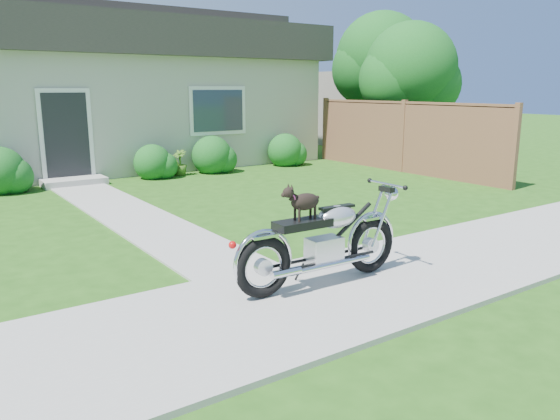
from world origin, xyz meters
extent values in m
plane|color=#235114|center=(0.00, 0.00, 0.00)|extent=(80.00, 80.00, 0.00)
cube|color=#9E9B93|center=(0.00, 0.00, 0.02)|extent=(24.00, 2.20, 0.04)
cube|color=#9E9B93|center=(-1.50, 5.00, 0.01)|extent=(1.20, 8.00, 0.03)
cube|color=#AEA99D|center=(0.00, 12.00, 1.50)|extent=(12.00, 6.00, 3.00)
cube|color=#2D2B28|center=(0.00, 12.00, 3.50)|extent=(12.60, 6.60, 1.00)
cube|color=#2D2B28|center=(0.00, 12.00, 4.20)|extent=(12.60, 2.00, 0.60)
cube|color=black|center=(-1.50, 8.97, 1.05)|extent=(1.00, 0.06, 2.10)
cube|color=#9E9B93|center=(-1.50, 8.62, 0.08)|extent=(1.40, 0.70, 0.16)
cube|color=#2D3847|center=(2.50, 8.97, 1.60)|extent=(1.70, 0.05, 1.30)
cube|color=brown|center=(6.30, 5.75, 0.90)|extent=(0.08, 6.50, 1.80)
cube|color=brown|center=(6.30, 9.00, 0.95)|extent=(0.12, 0.12, 1.90)
cube|color=brown|center=(6.30, 5.75, 0.95)|extent=(0.12, 0.12, 1.90)
cube|color=brown|center=(6.30, 2.50, 0.95)|extent=(0.12, 0.12, 1.90)
cube|color=brown|center=(6.30, 5.75, 1.82)|extent=(0.08, 6.50, 0.08)
cylinder|color=#3D2B1C|center=(7.80, 6.97, 1.11)|extent=(0.28, 0.28, 2.23)
sphere|color=#17581B|center=(7.80, 6.97, 2.76)|extent=(2.67, 2.67, 2.67)
sphere|color=#17581B|center=(8.20, 6.67, 2.31)|extent=(1.96, 1.96, 1.96)
cylinder|color=#3D2B1C|center=(8.88, 9.26, 1.28)|extent=(0.28, 0.28, 2.55)
sphere|color=#17581B|center=(8.88, 9.26, 3.16)|extent=(3.06, 3.06, 3.06)
sphere|color=#17581B|center=(9.28, 8.96, 2.65)|extent=(2.24, 2.24, 2.24)
sphere|color=#17581B|center=(-3.04, 8.50, 0.46)|extent=(1.08, 1.08, 1.08)
sphere|color=#17581B|center=(2.03, 8.50, 0.45)|extent=(1.06, 1.06, 1.06)
sphere|color=#17581B|center=(0.38, 8.50, 0.39)|extent=(0.92, 0.92, 0.92)
sphere|color=#17581B|center=(4.41, 8.50, 0.43)|extent=(1.00, 1.00, 1.00)
imported|color=#3C691D|center=(1.12, 8.55, 0.33)|extent=(0.51, 0.51, 0.66)
torus|color=black|center=(-0.21, 0.18, 0.38)|extent=(0.67, 0.13, 0.67)
torus|color=black|center=(-1.71, 0.22, 0.38)|extent=(0.67, 0.13, 0.67)
cube|color=silver|center=(-0.91, 0.20, 0.42)|extent=(0.41, 0.25, 0.30)
ellipsoid|color=silver|center=(-0.74, 0.19, 0.79)|extent=(0.52, 0.31, 0.26)
cube|color=black|center=(-1.21, 0.21, 0.78)|extent=(0.66, 0.28, 0.09)
cube|color=silver|center=(-0.21, 0.18, 0.72)|extent=(0.30, 0.15, 0.03)
cube|color=silver|center=(-1.71, 0.22, 0.72)|extent=(0.30, 0.15, 0.03)
cylinder|color=silver|center=(0.01, 0.17, 1.09)|extent=(0.05, 0.60, 0.03)
sphere|color=silver|center=(0.09, 0.17, 0.98)|extent=(0.17, 0.17, 0.17)
cylinder|color=silver|center=(-0.91, 0.07, 0.29)|extent=(1.10, 0.09, 0.06)
ellipsoid|color=black|center=(-1.18, 0.21, 1.02)|extent=(0.36, 0.18, 0.19)
sphere|color=black|center=(-1.39, 0.21, 1.14)|extent=(0.12, 0.12, 0.11)
cylinder|color=black|center=(-1.28, 0.25, 0.89)|extent=(0.03, 0.03, 0.14)
cylinder|color=black|center=(-1.28, 0.17, 0.89)|extent=(0.03, 0.03, 0.14)
cylinder|color=black|center=(-1.07, 0.24, 0.89)|extent=(0.03, 0.03, 0.14)
cylinder|color=black|center=(-1.08, 0.16, 0.89)|extent=(0.03, 0.03, 0.14)
torus|color=#AE2E76|center=(-1.34, 0.21, 1.09)|extent=(0.06, 0.10, 0.09)
camera|label=1|loc=(-4.66, -4.35, 2.22)|focal=35.00mm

